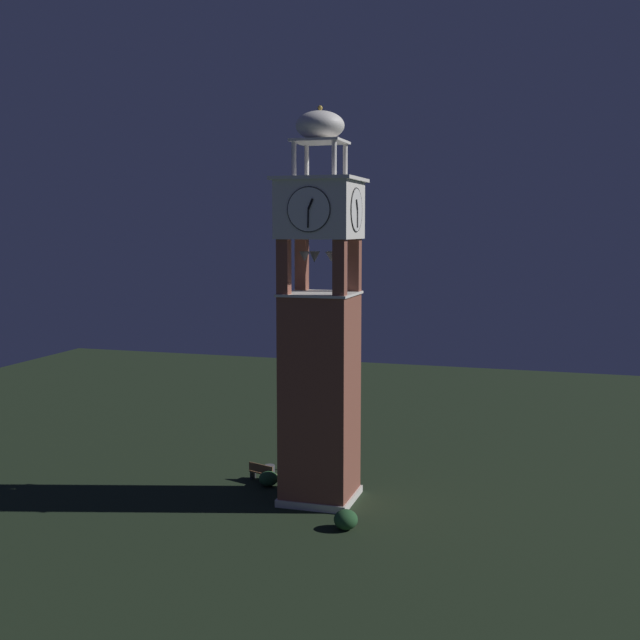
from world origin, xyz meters
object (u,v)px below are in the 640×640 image
Objects in this scene: clock_tower at (320,341)px; park_bench at (262,472)px; lamp_post at (343,426)px; trash_bin at (270,472)px.

clock_tower is 8.43m from park_bench.
clock_tower is 7.32m from lamp_post.
clock_tower is at bearing 2.24° from lamp_post.
lamp_post is 4.73m from trash_bin.
clock_tower is 5.40× the size of lamp_post.
park_bench is (-1.82, -3.71, -7.35)m from clock_tower.
trash_bin is (2.77, -3.24, -2.06)m from lamp_post.
clock_tower is 23.60× the size of trash_bin.
park_bench is 0.47× the size of lamp_post.
lamp_post is (-4.96, -0.19, -5.38)m from clock_tower.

